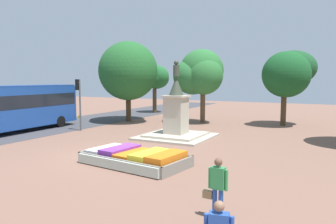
# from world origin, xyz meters

# --- Properties ---
(ground_plane) EXTENTS (84.00, 84.00, 0.00)m
(ground_plane) POSITION_xyz_m (0.00, 0.00, 0.00)
(ground_plane) COLOR brown
(flower_planter) EXTENTS (5.07, 3.09, 0.73)m
(flower_planter) POSITION_xyz_m (1.89, -0.96, 0.31)
(flower_planter) COLOR #38281C
(flower_planter) RESTS_ON ground_plane
(statue_monument) EXTENTS (4.50, 4.50, 5.06)m
(statue_monument) POSITION_xyz_m (0.49, 6.05, 1.16)
(statue_monument) COLOR #B2A893
(statue_monument) RESTS_ON ground_plane
(traffic_light_mid_block) EXTENTS (0.41, 0.29, 3.83)m
(traffic_light_mid_block) POSITION_xyz_m (-7.23, 5.37, 2.63)
(traffic_light_mid_block) COLOR #4C5156
(traffic_light_mid_block) RESTS_ON ground_plane
(city_bus) EXTENTS (2.79, 10.55, 3.38)m
(city_bus) POSITION_xyz_m (-10.80, 2.58, 1.94)
(city_bus) COLOR #1E4799
(city_bus) RESTS_ON ground_plane
(pedestrian_with_handbag) EXTENTS (0.73, 0.24, 1.71)m
(pedestrian_with_handbag) POSITION_xyz_m (7.06, -4.70, 0.97)
(pedestrian_with_handbag) COLOR #264CA5
(pedestrian_with_handbag) RESTS_ON ground_plane
(park_tree_far_left) EXTENTS (6.07, 6.23, 7.13)m
(park_tree_far_left) POSITION_xyz_m (-6.87, 11.31, 4.61)
(park_tree_far_left) COLOR #4C3823
(park_tree_far_left) RESTS_ON ground_plane
(park_tree_behind_statue) EXTENTS (4.14, 4.70, 6.22)m
(park_tree_behind_statue) POSITION_xyz_m (6.18, 15.32, 4.44)
(park_tree_behind_statue) COLOR #4C3823
(park_tree_behind_statue) RESTS_ON ground_plane
(park_tree_street_side) EXTENTS (4.53, 3.77, 6.44)m
(park_tree_street_side) POSITION_xyz_m (-0.99, 13.58, 4.30)
(park_tree_street_side) COLOR brown
(park_tree_street_side) RESTS_ON ground_plane
(park_tree_distant) EXTENTS (3.07, 3.03, 5.42)m
(park_tree_distant) POSITION_xyz_m (-8.75, 19.69, 3.98)
(park_tree_distant) COLOR #4C3823
(park_tree_distant) RESTS_ON ground_plane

